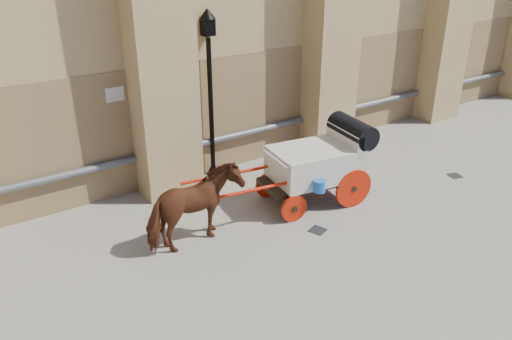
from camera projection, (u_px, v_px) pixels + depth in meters
ground at (292, 244)px, 10.12m from camera, size 90.00×90.00×0.00m
horse at (195, 208)px, 9.78m from camera, size 2.05×1.13×1.65m
carriage at (320, 160)px, 11.44m from camera, size 4.44×1.79×1.89m
street_lamp at (210, 91)px, 12.20m from camera, size 0.39×0.39×4.20m
drain_grate_near at (318, 230)px, 10.59m from camera, size 0.41×0.41×0.01m
drain_grate_far at (455, 176)px, 13.03m from camera, size 0.40×0.40×0.01m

